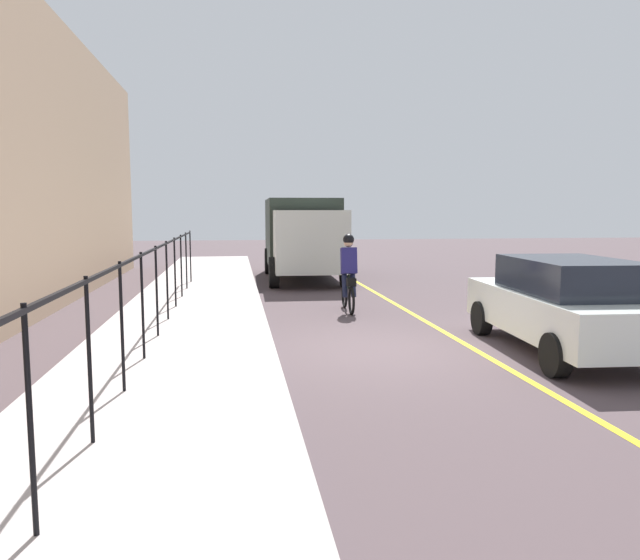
{
  "coord_description": "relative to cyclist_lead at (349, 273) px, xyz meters",
  "views": [
    {
      "loc": [
        -9.79,
        2.43,
        2.34
      ],
      "look_at": [
        1.85,
        0.77,
        1.0
      ],
      "focal_mm": 33.76,
      "sensor_mm": 36.0,
      "label": 1
    }
  ],
  "objects": [
    {
      "name": "iron_fence",
      "position": [
        -2.9,
        3.99,
        0.4
      ],
      "size": [
        16.74,
        0.04,
        1.6
      ],
      "color": "black",
      "rests_on": "sidewalk"
    },
    {
      "name": "ground_plane",
      "position": [
        -3.9,
        0.19,
        -0.91
      ],
      "size": [
        80.0,
        80.0,
        0.0
      ],
      "primitive_type": "plane",
      "color": "#4D3F42"
    },
    {
      "name": "cyclist_lead",
      "position": [
        0.0,
        0.0,
        0.0
      ],
      "size": [
        1.71,
        0.37,
        1.83
      ],
      "rotation": [
        0.0,
        0.0,
        -0.03
      ],
      "color": "black",
      "rests_on": "ground"
    },
    {
      "name": "patrol_sedan",
      "position": [
        -4.52,
        -2.79,
        -0.09
      ],
      "size": [
        4.5,
        2.13,
        1.58
      ],
      "rotation": [
        0.0,
        0.0,
        -0.06
      ],
      "color": "white",
      "rests_on": "ground"
    },
    {
      "name": "sidewalk",
      "position": [
        -3.9,
        3.59,
        -0.84
      ],
      "size": [
        40.0,
        3.2,
        0.15
      ],
      "primitive_type": "cube",
      "color": "#B2A8A6",
      "rests_on": "ground"
    },
    {
      "name": "box_truck_background",
      "position": [
        7.17,
        0.26,
        0.64
      ],
      "size": [
        6.76,
        2.65,
        2.78
      ],
      "rotation": [
        0.0,
        0.0,
        3.12
      ],
      "color": "#242D25",
      "rests_on": "ground"
    },
    {
      "name": "lane_line_centre",
      "position": [
        -3.9,
        -1.41,
        -0.91
      ],
      "size": [
        36.0,
        0.12,
        0.01
      ],
      "primitive_type": "cube",
      "color": "yellow",
      "rests_on": "ground"
    }
  ]
}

